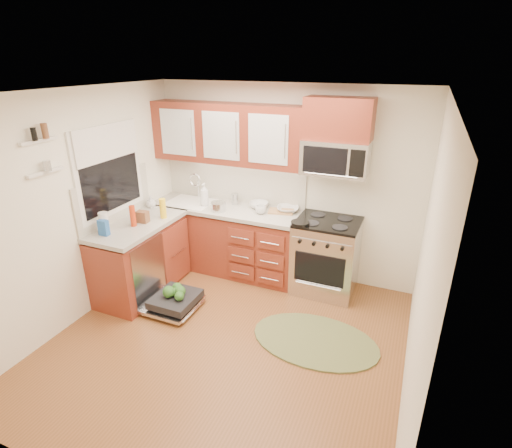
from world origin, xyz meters
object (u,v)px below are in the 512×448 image
at_px(range, 326,256).
at_px(cup, 261,210).
at_px(bowl_a, 288,209).
at_px(skillet, 300,223).
at_px(rug, 315,340).
at_px(dishwasher, 173,301).
at_px(cutting_board, 281,211).
at_px(bowl_b, 259,205).
at_px(sink, 191,211).
at_px(paper_towel_roll, 104,223).
at_px(microwave, 335,157).
at_px(stock_pot, 218,207).
at_px(upper_cabinets, 227,134).

distance_m(range, cup, 1.01).
bearing_deg(bowl_a, skillet, -54.96).
bearing_deg(rug, dishwasher, -177.33).
bearing_deg(cutting_board, bowl_b, 173.84).
bearing_deg(cutting_board, cup, -145.96).
bearing_deg(skillet, rug, -60.57).
height_order(sink, dishwasher, sink).
height_order(range, paper_towel_roll, paper_towel_roll).
distance_m(bowl_a, bowl_b, 0.40).
height_order(microwave, paper_towel_roll, microwave).
bearing_deg(skillet, sink, 171.72).
bearing_deg(cutting_board, stock_pot, -160.71).
bearing_deg(range, microwave, 90.00).
bearing_deg(microwave, bowl_a, 175.03).
distance_m(range, bowl_b, 1.10).
bearing_deg(bowl_a, microwave, -4.97).
distance_m(rug, cutting_board, 1.70).
height_order(range, bowl_b, bowl_b).
bearing_deg(stock_pot, cup, 12.29).
distance_m(skillet, stock_pot, 1.14).
distance_m(bowl_a, cup, 0.36).
bearing_deg(dishwasher, cup, 58.68).
relative_size(dishwasher, bowl_b, 2.77).
distance_m(range, bowl_a, 0.77).
bearing_deg(sink, cup, -1.07).
height_order(skillet, bowl_b, bowl_b).
bearing_deg(dishwasher, range, 36.27).
relative_size(range, stock_pot, 4.87).
bearing_deg(bowl_b, rug, -46.51).
bearing_deg(range, paper_towel_roll, -151.01).
xyz_separation_m(upper_cabinets, cup, (0.53, -0.17, -0.90)).
relative_size(paper_towel_roll, cup, 1.74).
distance_m(stock_pot, cup, 0.56).
bearing_deg(upper_cabinets, rug, -37.17).
bearing_deg(microwave, skillet, -127.12).
relative_size(paper_towel_roll, bowl_a, 0.86).
relative_size(cutting_board, bowl_b, 1.25).
relative_size(range, cutting_board, 3.00).
xyz_separation_m(dishwasher, stock_pot, (0.12, 0.98, 0.88)).
bearing_deg(stock_pot, bowl_b, 34.29).
relative_size(upper_cabinets, bowl_a, 7.33).
height_order(range, rug, range).
bearing_deg(stock_pot, skillet, -5.08).
xyz_separation_m(range, skillet, (-0.28, -0.25, 0.50)).
distance_m(microwave, skillet, 0.86).
relative_size(dishwasher, cup, 5.10).
relative_size(rug, cutting_board, 4.24).
xyz_separation_m(bowl_a, bowl_b, (-0.40, -0.02, 0.01)).
height_order(stock_pot, bowl_b, stock_pot).
relative_size(upper_cabinets, sink, 3.31).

